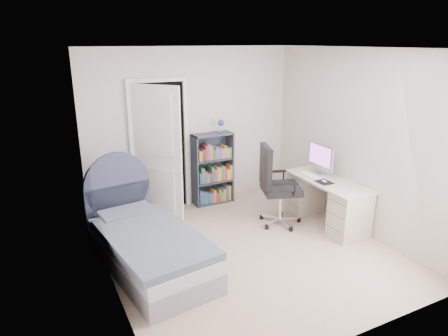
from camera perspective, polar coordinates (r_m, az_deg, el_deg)
name	(u,v)px	position (r m, az deg, el deg)	size (l,w,h in m)	color
room_shell	(249,157)	(4.77, 3.65, 1.56)	(3.50, 3.70, 2.60)	tan
door	(158,150)	(5.98, -9.42, 2.56)	(0.92, 0.65, 2.06)	black
bed	(147,244)	(4.91, -10.96, -10.61)	(1.17, 2.06, 1.20)	gray
nightstand	(105,202)	(5.98, -16.66, -4.68)	(0.38, 0.38, 0.57)	tan
floor_lamp	(152,181)	(6.15, -10.19, -1.84)	(0.19, 0.19, 1.33)	silver
bookcase	(213,172)	(6.52, -1.56, -0.52)	(0.65, 0.28, 1.39)	#3C4552
desk	(326,199)	(6.02, 14.36, -4.37)	(0.55, 1.37, 1.13)	beige
office_chair	(275,182)	(5.75, 7.29, -1.98)	(0.67, 0.68, 1.19)	silver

